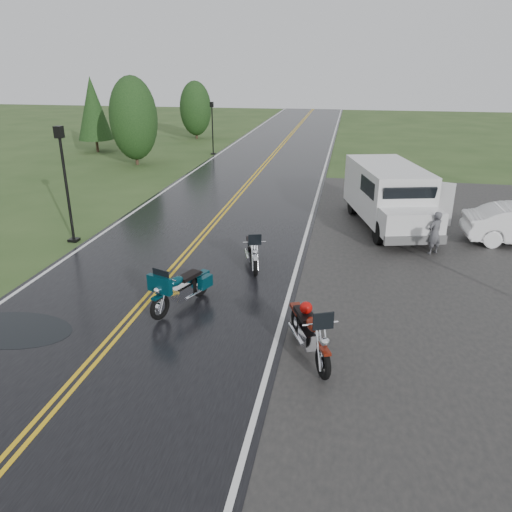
{
  "coord_description": "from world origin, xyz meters",
  "views": [
    {
      "loc": [
        5.18,
        -10.86,
        6.12
      ],
      "look_at": [
        2.8,
        2.0,
        1.0
      ],
      "focal_mm": 35.0,
      "sensor_mm": 36.0,
      "label": 1
    }
  ],
  "objects_px": {
    "motorcycle_teal": "(159,298)",
    "person_at_van": "(435,234)",
    "van_white": "(381,212)",
    "lamp_post_near_left": "(66,185)",
    "motorcycle_silver": "(255,258)",
    "motorcycle_red": "(324,350)",
    "lamp_post_far_left": "(212,128)"
  },
  "relations": [
    {
      "from": "van_white",
      "to": "lamp_post_near_left",
      "type": "xyz_separation_m",
      "value": [
        -10.89,
        -1.67,
        0.86
      ]
    },
    {
      "from": "van_white",
      "to": "person_at_van",
      "type": "xyz_separation_m",
      "value": [
        1.76,
        -0.66,
        -0.48
      ]
    },
    {
      "from": "person_at_van",
      "to": "lamp_post_far_left",
      "type": "distance_m",
      "value": 21.5
    },
    {
      "from": "motorcycle_teal",
      "to": "lamp_post_far_left",
      "type": "xyz_separation_m",
      "value": [
        -5.0,
        23.67,
        1.13
      ]
    },
    {
      "from": "motorcycle_teal",
      "to": "lamp_post_far_left",
      "type": "distance_m",
      "value": 24.22
    },
    {
      "from": "motorcycle_red",
      "to": "person_at_van",
      "type": "height_order",
      "value": "person_at_van"
    },
    {
      "from": "motorcycle_red",
      "to": "van_white",
      "type": "distance_m",
      "value": 8.71
    },
    {
      "from": "lamp_post_near_left",
      "to": "person_at_van",
      "type": "bearing_deg",
      "value": 4.56
    },
    {
      "from": "motorcycle_red",
      "to": "motorcycle_silver",
      "type": "relative_size",
      "value": 1.11
    },
    {
      "from": "motorcycle_teal",
      "to": "motorcycle_silver",
      "type": "xyz_separation_m",
      "value": [
        1.84,
        3.1,
        -0.02
      ]
    },
    {
      "from": "motorcycle_silver",
      "to": "van_white",
      "type": "distance_m",
      "value": 5.33
    },
    {
      "from": "motorcycle_red",
      "to": "van_white",
      "type": "height_order",
      "value": "van_white"
    },
    {
      "from": "motorcycle_silver",
      "to": "person_at_van",
      "type": "height_order",
      "value": "person_at_van"
    },
    {
      "from": "motorcycle_silver",
      "to": "person_at_van",
      "type": "bearing_deg",
      "value": 12.44
    },
    {
      "from": "van_white",
      "to": "lamp_post_near_left",
      "type": "distance_m",
      "value": 11.05
    },
    {
      "from": "lamp_post_near_left",
      "to": "lamp_post_far_left",
      "type": "distance_m",
      "value": 18.54
    },
    {
      "from": "motorcycle_red",
      "to": "lamp_post_far_left",
      "type": "xyz_separation_m",
      "value": [
        -9.16,
        25.43,
        1.09
      ]
    },
    {
      "from": "motorcycle_red",
      "to": "lamp_post_far_left",
      "type": "height_order",
      "value": "lamp_post_far_left"
    },
    {
      "from": "motorcycle_silver",
      "to": "van_white",
      "type": "relative_size",
      "value": 0.35
    },
    {
      "from": "motorcycle_silver",
      "to": "lamp_post_far_left",
      "type": "relative_size",
      "value": 0.6
    },
    {
      "from": "motorcycle_red",
      "to": "motorcycle_teal",
      "type": "relative_size",
      "value": 1.07
    },
    {
      "from": "motorcycle_red",
      "to": "van_white",
      "type": "xyz_separation_m",
      "value": [
        1.48,
        8.56,
        0.5
      ]
    },
    {
      "from": "motorcycle_teal",
      "to": "lamp_post_far_left",
      "type": "bearing_deg",
      "value": 123.37
    },
    {
      "from": "motorcycle_silver",
      "to": "person_at_van",
      "type": "distance_m",
      "value": 6.33
    },
    {
      "from": "lamp_post_near_left",
      "to": "motorcycle_silver",
      "type": "bearing_deg",
      "value": -15.98
    },
    {
      "from": "motorcycle_teal",
      "to": "person_at_van",
      "type": "bearing_deg",
      "value": 61.12
    },
    {
      "from": "motorcycle_teal",
      "to": "van_white",
      "type": "bearing_deg",
      "value": 71.78
    },
    {
      "from": "motorcycle_teal",
      "to": "lamp_post_near_left",
      "type": "height_order",
      "value": "lamp_post_near_left"
    },
    {
      "from": "motorcycle_red",
      "to": "person_at_van",
      "type": "distance_m",
      "value": 8.54
    },
    {
      "from": "person_at_van",
      "to": "lamp_post_far_left",
      "type": "xyz_separation_m",
      "value": [
        -12.4,
        17.53,
        1.06
      ]
    },
    {
      "from": "motorcycle_silver",
      "to": "lamp_post_far_left",
      "type": "bearing_deg",
      "value": 92.13
    },
    {
      "from": "motorcycle_silver",
      "to": "lamp_post_far_left",
      "type": "distance_m",
      "value": 21.71
    }
  ]
}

